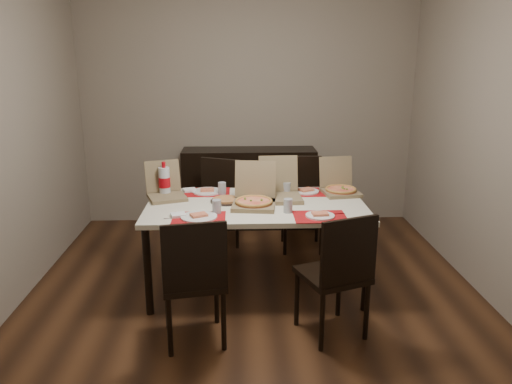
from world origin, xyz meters
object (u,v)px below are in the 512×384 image
chair_far_right (302,198)px  soda_bottle (164,182)px  chair_near_left (194,277)px  chair_near_right (338,271)px  dining_table (256,211)px  sideboard (249,188)px  dip_bowl (259,196)px  pizza_box_center (254,199)px  chair_far_left (216,202)px

chair_far_right → soda_bottle: bearing=-152.7°
chair_near_left → chair_near_right: size_ratio=1.00×
dining_table → chair_near_right: (0.54, -0.82, -0.17)m
sideboard → dip_bowl: sideboard is taller
sideboard → chair_near_right: (0.56, -2.40, 0.06)m
chair_near_left → pizza_box_center: bearing=61.9°
chair_near_right → chair_far_left: same height
chair_far_left → soda_bottle: 0.80m
sideboard → pizza_box_center: bearing=-89.9°
chair_near_right → soda_bottle: (-1.32, 1.08, 0.37)m
chair_far_right → soda_bottle: size_ratio=3.09×
sideboard → chair_far_right: chair_far_right is taller
sideboard → chair_near_left: (-0.43, -2.45, 0.06)m
chair_far_right → dip_bowl: size_ratio=7.43×
dip_bowl → soda_bottle: soda_bottle is taller
chair_near_left → chair_far_right: size_ratio=1.00×
chair_far_right → dip_bowl: 0.93m
dip_bowl → chair_far_right: bearing=58.3°
chair_near_left → chair_far_right: 2.04m
chair_far_left → chair_far_right: same height
sideboard → soda_bottle: (-0.76, -1.32, 0.43)m
sideboard → dip_bowl: (0.06, -1.41, 0.32)m
chair_far_right → chair_near_left: bearing=-117.8°
chair_near_right → chair_far_right: bearing=91.1°
chair_near_left → chair_near_right: same height
sideboard → chair_near_right: chair_near_right is taller
dining_table → pizza_box_center: 0.14m
chair_far_left → soda_bottle: (-0.42, -0.58, 0.37)m
chair_far_left → pizza_box_center: bearing=-68.9°
sideboard → dip_bowl: 1.45m
sideboard → soda_bottle: size_ratio=4.99×
chair_far_left → dip_bowl: chair_far_left is taller
dining_table → pizza_box_center: bearing=-106.3°
chair_far_right → pizza_box_center: bearing=-117.6°
soda_bottle → dip_bowl: bearing=-6.6°
chair_near_left → pizza_box_center: pizza_box_center is taller
soda_bottle → chair_far_left: bearing=54.0°
chair_far_right → sideboard: bearing=128.8°
chair_near_right → dip_bowl: bearing=116.9°
sideboard → chair_far_left: chair_far_left is taller
chair_near_right → pizza_box_center: size_ratio=2.25×
chair_far_right → chair_near_right: bearing=-88.9°
pizza_box_center → chair_far_left: bearing=111.1°
sideboard → soda_bottle: soda_bottle is taller
chair_far_left → pizza_box_center: pizza_box_center is taller
dining_table → chair_near_left: size_ratio=1.94×
pizza_box_center → sideboard: bearing=90.1°
dip_bowl → chair_near_right: bearing=-63.1°
sideboard → pizza_box_center: 1.68m
chair_far_right → dip_bowl: chair_far_right is taller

